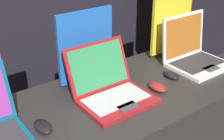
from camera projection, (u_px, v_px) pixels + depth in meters
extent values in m
ellipsoid|color=black|center=(43.00, 126.00, 1.30)|extent=(0.07, 0.11, 0.03)
cube|color=maroon|center=(118.00, 102.00, 1.48)|extent=(0.34, 0.24, 0.02)
cube|color=#B7B7B7|center=(116.00, 98.00, 1.49)|extent=(0.30, 0.17, 0.00)
cube|color=#3F3F42|center=(128.00, 106.00, 1.42)|extent=(0.10, 0.05, 0.00)
cube|color=maroon|center=(98.00, 66.00, 1.54)|extent=(0.34, 0.10, 0.23)
cube|color=#2D7F4C|center=(99.00, 66.00, 1.54)|extent=(0.31, 0.08, 0.20)
ellipsoid|color=maroon|center=(157.00, 87.00, 1.59)|extent=(0.07, 0.11, 0.04)
cube|color=black|center=(87.00, 79.00, 1.68)|extent=(0.17, 0.07, 0.02)
cube|color=#1E59B2|center=(86.00, 46.00, 1.59)|extent=(0.32, 0.02, 0.37)
cube|color=silver|center=(200.00, 65.00, 1.84)|extent=(0.34, 0.27, 0.02)
cube|color=#2D2D30|center=(197.00, 62.00, 1.85)|extent=(0.30, 0.19, 0.00)
cube|color=#3F3F42|center=(211.00, 68.00, 1.78)|extent=(0.09, 0.06, 0.00)
cube|color=silver|center=(183.00, 36.00, 1.88)|extent=(0.34, 0.04, 0.27)
cube|color=#A5591E|center=(184.00, 36.00, 1.88)|extent=(0.30, 0.03, 0.23)
ellipsoid|color=black|center=(171.00, 75.00, 1.72)|extent=(0.07, 0.11, 0.03)
cube|color=black|center=(169.00, 52.00, 2.02)|extent=(0.17, 0.07, 0.02)
cube|color=gold|center=(172.00, 15.00, 1.91)|extent=(0.32, 0.02, 0.46)
cylinder|color=#282833|center=(166.00, 71.00, 3.03)|extent=(0.27, 0.27, 0.86)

